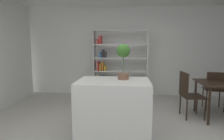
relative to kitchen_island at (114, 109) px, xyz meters
The scene contains 6 objects.
back_partition 2.87m from the kitchen_island, 86.95° to the left, with size 6.95×0.06×2.57m, color white.
kitchen_island is the anchor object (origin of this frame).
potted_plant_on_island 0.85m from the kitchen_island, 38.98° to the left, with size 0.22×0.22×0.57m.
open_bookshelf 2.40m from the kitchen_island, 94.06° to the left, with size 1.48×0.35×1.88m.
dining_chair_far 2.61m from the kitchen_island, 33.72° to the left, with size 0.47×0.45×0.89m.
dining_chair_island_side 1.74m from the kitchen_island, 34.02° to the left, with size 0.45×0.47×0.94m.
Camera 1 is at (0.10, -2.74, 1.48)m, focal length 30.72 mm.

